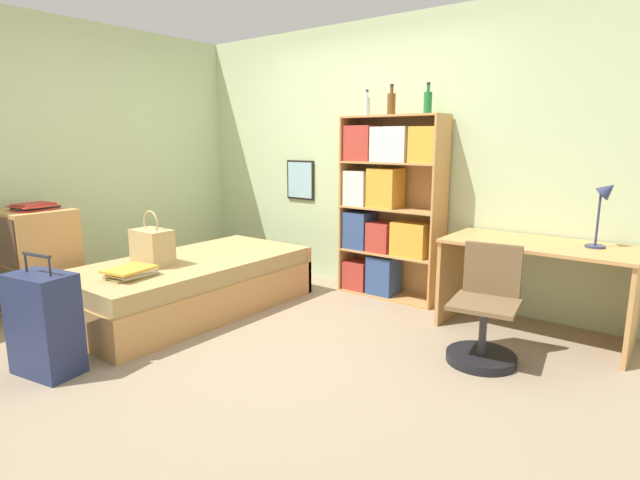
{
  "coord_description": "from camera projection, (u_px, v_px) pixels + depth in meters",
  "views": [
    {
      "loc": [
        2.69,
        -2.65,
        1.47
      ],
      "look_at": [
        0.49,
        0.21,
        0.75
      ],
      "focal_mm": 28.0,
      "sensor_mm": 36.0,
      "label": 1
    }
  ],
  "objects": [
    {
      "name": "dresser",
      "position": [
        37.0,
        262.0,
        4.28
      ],
      "size": [
        0.6,
        0.54,
        0.9
      ],
      "color": "tan",
      "rests_on": "ground_plane"
    },
    {
      "name": "handbag",
      "position": [
        152.0,
        247.0,
        4.11
      ],
      "size": [
        0.34,
        0.22,
        0.46
      ],
      "color": "tan",
      "rests_on": "bed"
    },
    {
      "name": "bookcase",
      "position": [
        385.0,
        206.0,
        4.68
      ],
      "size": [
        0.98,
        0.33,
        1.69
      ],
      "color": "tan",
      "rests_on": "ground_plane"
    },
    {
      "name": "desk_chair",
      "position": [
        484.0,
        325.0,
        3.36
      ],
      "size": [
        0.47,
        0.48,
        0.78
      ],
      "color": "black",
      "rests_on": "ground_plane"
    },
    {
      "name": "magazine_pile_on_dresser",
      "position": [
        34.0,
        207.0,
        4.16
      ],
      "size": [
        0.32,
        0.35,
        0.06
      ],
      "color": "#B2382D",
      "rests_on": "dresser"
    },
    {
      "name": "bottle_green",
      "position": [
        367.0,
        106.0,
        4.68
      ],
      "size": [
        0.06,
        0.06,
        0.24
      ],
      "color": "#B7BCC1",
      "rests_on": "bookcase"
    },
    {
      "name": "ground_plane",
      "position": [
        255.0,
        329.0,
        3.96
      ],
      "size": [
        14.0,
        14.0,
        0.0
      ],
      "primitive_type": "plane",
      "color": "gray"
    },
    {
      "name": "wall_back",
      "position": [
        367.0,
        158.0,
        4.97
      ],
      "size": [
        10.0,
        0.09,
        2.6
      ],
      "color": "beige",
      "rests_on": "ground_plane"
    },
    {
      "name": "bottle_brown",
      "position": [
        391.0,
        103.0,
        4.44
      ],
      "size": [
        0.07,
        0.07,
        0.27
      ],
      "color": "brown",
      "rests_on": "bookcase"
    },
    {
      "name": "bed",
      "position": [
        193.0,
        284.0,
        4.4
      ],
      "size": [
        1.05,
        2.08,
        0.46
      ],
      "color": "tan",
      "rests_on": "ground_plane"
    },
    {
      "name": "wall_left",
      "position": [
        96.0,
        158.0,
        5.01
      ],
      "size": [
        0.06,
        10.0,
        2.6
      ],
      "color": "beige",
      "rests_on": "ground_plane"
    },
    {
      "name": "bottle_clear",
      "position": [
        428.0,
        102.0,
        4.3
      ],
      "size": [
        0.07,
        0.07,
        0.27
      ],
      "color": "#1E6B2D",
      "rests_on": "bookcase"
    },
    {
      "name": "desk",
      "position": [
        537.0,
        269.0,
        3.77
      ],
      "size": [
        1.34,
        0.67,
        0.72
      ],
      "color": "tan",
      "rests_on": "ground_plane"
    },
    {
      "name": "book_stack_on_bed",
      "position": [
        131.0,
        272.0,
        3.77
      ],
      "size": [
        0.32,
        0.4,
        0.07
      ],
      "color": "#99894C",
      "rests_on": "bed"
    },
    {
      "name": "suitcase",
      "position": [
        44.0,
        324.0,
        3.16
      ],
      "size": [
        0.46,
        0.33,
        0.79
      ],
      "color": "navy",
      "rests_on": "ground_plane"
    },
    {
      "name": "desk_lamp",
      "position": [
        605.0,
        201.0,
        3.49
      ],
      "size": [
        0.18,
        0.13,
        0.49
      ],
      "color": "navy",
      "rests_on": "desk"
    }
  ]
}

